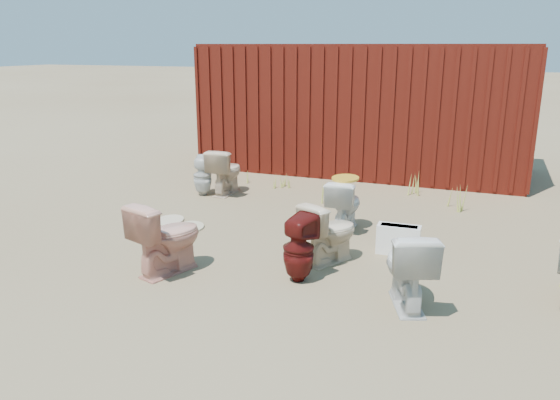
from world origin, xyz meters
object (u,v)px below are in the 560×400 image
(shipping_container, at_px, (364,108))
(toilet_back_beige_right, at_px, (330,232))
(toilet_back_beige_left, at_px, (226,171))
(loose_tank, at_px, (398,240))
(toilet_back_a, at_px, (203,175))
(toilet_back_yellowlid, at_px, (345,205))
(toilet_front_maroon, at_px, (299,248))
(toilet_front_c, at_px, (408,267))
(toilet_front_pink, at_px, (167,237))

(shipping_container, relative_size, toilet_back_beige_right, 8.49)
(toilet_back_beige_left, height_order, loose_tank, toilet_back_beige_left)
(toilet_back_beige_right, bearing_deg, toilet_back_beige_left, -13.63)
(toilet_back_a, bearing_deg, toilet_back_beige_right, 134.19)
(shipping_container, xyz_separation_m, toilet_back_yellowlid, (0.62, -3.84, -0.85))
(shipping_container, relative_size, toilet_back_beige_left, 7.94)
(shipping_container, bearing_deg, toilet_front_maroon, -83.98)
(toilet_back_beige_left, bearing_deg, toilet_front_c, 137.46)
(toilet_back_yellowlid, bearing_deg, shipping_container, -79.27)
(toilet_front_c, distance_m, toilet_back_a, 4.66)
(shipping_container, height_order, toilet_back_a, shipping_container)
(toilet_back_beige_left, xyz_separation_m, loose_tank, (3.11, -1.72, -0.20))
(toilet_front_pink, height_order, toilet_back_yellowlid, toilet_front_pink)
(shipping_container, height_order, toilet_back_beige_left, shipping_container)
(toilet_back_yellowlid, relative_size, loose_tank, 1.39)
(toilet_back_yellowlid, bearing_deg, toilet_front_maroon, 90.49)
(toilet_front_pink, xyz_separation_m, toilet_front_c, (2.53, 0.12, -0.02))
(toilet_back_beige_right, xyz_separation_m, toilet_back_yellowlid, (-0.12, 1.15, -0.01))
(toilet_front_pink, height_order, toilet_back_beige_left, toilet_front_pink)
(toilet_front_maroon, height_order, toilet_back_beige_right, toilet_front_maroon)
(toilet_front_pink, relative_size, toilet_front_maroon, 1.12)
(toilet_back_a, relative_size, loose_tank, 1.31)
(toilet_back_yellowlid, distance_m, loose_tank, 1.05)
(toilet_back_a, bearing_deg, toilet_front_c, 133.54)
(shipping_container, relative_size, toilet_back_a, 9.14)
(toilet_front_maroon, bearing_deg, loose_tank, -105.33)
(shipping_container, distance_m, toilet_front_pink, 6.00)
(shipping_container, height_order, toilet_front_c, shipping_container)
(toilet_back_beige_right, bearing_deg, toilet_front_maroon, 105.42)
(toilet_front_c, bearing_deg, shipping_container, -93.51)
(toilet_front_maroon, height_order, loose_tank, toilet_front_maroon)
(shipping_container, relative_size, loose_tank, 12.00)
(shipping_container, distance_m, toilet_front_c, 6.09)
(toilet_front_pink, relative_size, toilet_back_beige_left, 1.07)
(toilet_front_pink, relative_size, loose_tank, 1.61)
(toilet_front_maroon, xyz_separation_m, loose_tank, (0.85, 1.15, -0.18))
(toilet_back_yellowlid, height_order, loose_tank, toilet_back_yellowlid)
(toilet_front_c, height_order, toilet_back_beige_left, toilet_front_c)
(toilet_front_pink, height_order, toilet_back_a, toilet_front_pink)
(toilet_back_beige_right, bearing_deg, toilet_back_yellowlid, -54.70)
(toilet_back_a, height_order, toilet_back_beige_right, toilet_back_beige_right)
(shipping_container, bearing_deg, toilet_back_beige_right, -81.49)
(toilet_front_maroon, bearing_deg, toilet_back_beige_right, -82.54)
(toilet_front_pink, distance_m, toilet_back_a, 3.16)
(toilet_front_c, bearing_deg, toilet_back_beige_left, -61.91)
(toilet_front_maroon, bearing_deg, toilet_front_c, -167.11)
(shipping_container, height_order, toilet_front_pink, shipping_container)
(toilet_back_beige_right, height_order, loose_tank, toilet_back_beige_right)
(toilet_back_a, xyz_separation_m, toilet_back_yellowlid, (2.61, -0.88, 0.02))
(toilet_front_c, relative_size, toilet_front_maroon, 1.07)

